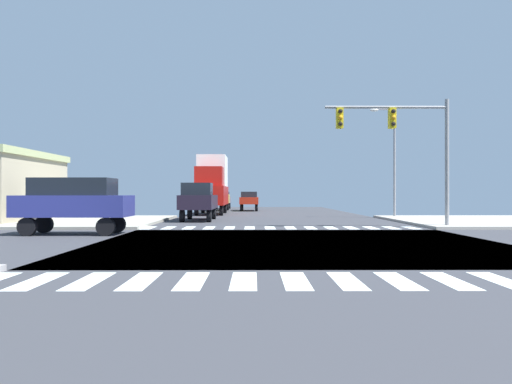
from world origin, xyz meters
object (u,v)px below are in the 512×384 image
pickup_queued_1 (199,200)px  box_truck_middle_1 (212,183)px  traffic_signal_mast (399,133)px  suv_outer_3 (218,197)px  street_lamp (391,152)px  sedan_leading_3 (249,199)px  sedan_farside_1 (222,199)px  suv_trailing_2 (74,201)px

pickup_queued_1 → box_truck_middle_1: (0.00, 9.72, 1.27)m
traffic_signal_mast → box_truck_middle_1: size_ratio=0.89×
traffic_signal_mast → suv_outer_3: (-10.65, 23.79, -3.30)m
street_lamp → sedan_leading_3: bearing=124.7°
sedan_farside_1 → suv_outer_3: bearing=90.0°
sedan_farside_1 → sedan_leading_3: (3.00, -5.28, 0.00)m
pickup_queued_1 → sedan_leading_3: 17.76m
traffic_signal_mast → sedan_farside_1: 31.32m
street_lamp → sedan_leading_3: 17.82m
street_lamp → box_truck_middle_1: street_lamp is taller
pickup_queued_1 → sedan_leading_3: size_ratio=1.19×
sedan_leading_3 → box_truck_middle_1: box_truck_middle_1 is taller
box_truck_middle_1 → suv_trailing_2: bearing=78.6°
traffic_signal_mast → sedan_leading_3: 25.40m
sedan_farside_1 → pickup_queued_1: 22.79m
traffic_signal_mast → suv_trailing_2: (-14.68, -3.78, -3.30)m
suv_outer_3 → sedan_leading_3: bearing=-176.9°
pickup_queued_1 → box_truck_middle_1: 9.80m
traffic_signal_mast → sedan_farside_1: size_ratio=1.48×
suv_trailing_2 → suv_outer_3: size_ratio=1.00×
sedan_leading_3 → suv_outer_3: bearing=3.1°
sedan_farside_1 → suv_outer_3: size_ratio=0.93×
box_truck_middle_1 → sedan_farside_1: bearing=-90.0°
street_lamp → suv_outer_3: size_ratio=1.66×
traffic_signal_mast → suv_outer_3: 26.28m
traffic_signal_mast → suv_trailing_2: size_ratio=1.39×
sedan_farside_1 → suv_trailing_2: size_ratio=0.93×
suv_trailing_2 → suv_outer_3: (4.03, 27.58, 0.00)m
sedan_leading_3 → suv_outer_3: (-3.00, -0.16, 0.28)m
street_lamp → suv_trailing_2: 21.83m
traffic_signal_mast → suv_trailing_2: bearing=-165.6°
sedan_farside_1 → suv_trailing_2: suv_trailing_2 is taller
street_lamp → box_truck_middle_1: size_ratio=1.06×
sedan_farside_1 → pickup_queued_1: (-0.00, -22.79, 0.17)m
box_truck_middle_1 → suv_outer_3: size_ratio=1.57×
suv_trailing_2 → box_truck_middle_1: (4.03, 19.95, 1.17)m
box_truck_middle_1 → street_lamp: bearing=153.0°
street_lamp → sedan_farside_1: bearing=123.4°
suv_trailing_2 → suv_outer_3: same height
suv_trailing_2 → box_truck_middle_1: box_truck_middle_1 is taller
street_lamp → box_truck_middle_1: 14.66m
sedan_farside_1 → box_truck_middle_1: bearing=90.0°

